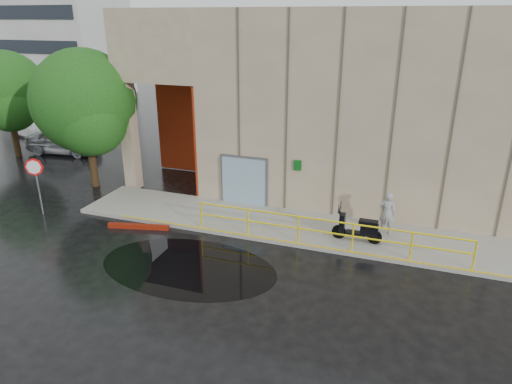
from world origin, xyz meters
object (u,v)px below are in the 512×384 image
red_curb (138,226)px  stop_sign (35,174)px  car_b (32,128)px  car_c (84,127)px  person (387,213)px  tree_far (7,94)px  tree_near (86,106)px  scooter (358,221)px  car_a (63,141)px

red_curb → stop_sign: bearing=-178.6°
car_b → car_c: size_ratio=0.86×
person → red_curb: (-9.05, -2.46, -0.86)m
tree_far → car_b: bearing=124.5°
stop_sign → red_curb: (4.54, 0.11, -1.68)m
person → car_c: bearing=-18.1°
tree_near → tree_far: 7.98m
scooter → stop_sign: bearing=-172.2°
red_curb → tree_far: (-11.97, 6.03, 3.56)m
scooter → tree_far: bearing=168.0°
stop_sign → tree_far: size_ratio=0.40×
red_curb → car_c: car_c is taller
person → tree_far: tree_far is taller
car_c → tree_near: tree_near is taller
scooter → car_c: scooter is taller
stop_sign → car_a: size_ratio=0.55×
tree_near → scooter: bearing=-8.5°
stop_sign → tree_far: tree_far is taller
person → scooter: size_ratio=0.90×
car_c → tree_far: (-0.46, -5.27, 3.00)m
stop_sign → car_c: (-6.97, 11.41, -1.13)m
car_b → tree_near: bearing=-101.3°
person → car_b: (-23.75, 7.53, -0.32)m
person → tree_far: size_ratio=0.27×
stop_sign → car_a: stop_sign is taller
stop_sign → person: bearing=8.8°
tree_near → tree_far: size_ratio=1.07×
car_c → stop_sign: bearing=-140.7°
car_b → scooter: bearing=-88.8°
scooter → red_curb: (-8.14, -1.45, -0.84)m
red_curb → car_b: size_ratio=0.62×
scooter → car_b: 24.39m
person → tree_near: tree_near is taller
stop_sign → car_b: (-10.16, 10.10, -1.14)m
red_curb → tree_far: bearing=153.3°
stop_sign → car_c: stop_sign is taller
stop_sign → car_b: bearing=133.2°
tree_near → tree_far: (-7.50, 2.70, -0.26)m
person → car_b: size_ratio=0.42×
red_curb → tree_near: size_ratio=0.37×
car_a → tree_near: bearing=-132.6°
scooter → red_curb: scooter is taller
stop_sign → car_a: bearing=123.5°
scooter → stop_sign: 12.80m
red_curb → tree_near: 6.76m
person → car_c: (-20.56, 8.84, -0.30)m
stop_sign → tree_far: bearing=138.5°
red_curb → tree_far: 13.87m
tree_far → red_curb: bearing=-26.7°
red_curb → car_b: bearing=145.8°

